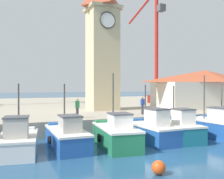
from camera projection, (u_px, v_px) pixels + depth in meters
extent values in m
plane|color=navy|center=(158.00, 157.00, 13.91)|extent=(300.00, 300.00, 0.00)
cube|color=#A89E89|center=(60.00, 107.00, 39.26)|extent=(120.00, 40.00, 1.20)
cube|color=silver|center=(18.00, 145.00, 14.64)|extent=(2.52, 4.39, 0.96)
cube|color=silver|center=(21.00, 129.00, 16.40)|extent=(1.75, 0.82, 0.24)
cube|color=silver|center=(18.00, 136.00, 14.63)|extent=(2.59, 4.45, 0.12)
cube|color=#B2ADA3|center=(16.00, 128.00, 13.92)|extent=(1.35, 1.40, 1.04)
cube|color=#4C4C51|center=(16.00, 117.00, 13.91)|extent=(1.44, 1.49, 0.08)
cylinder|color=#4C4742|center=(19.00, 108.00, 15.11)|extent=(0.10, 0.10, 2.88)
cube|color=#2356A8|center=(67.00, 139.00, 16.10)|extent=(1.86, 5.08, 1.03)
cube|color=#2356A8|center=(59.00, 124.00, 18.21)|extent=(1.56, 0.61, 0.24)
cube|color=silver|center=(67.00, 130.00, 16.09)|extent=(1.92, 5.14, 0.12)
cube|color=#B2ADA3|center=(70.00, 124.00, 15.27)|extent=(1.11, 1.53, 0.88)
cube|color=#4C4C51|center=(70.00, 116.00, 15.26)|extent=(1.19, 1.61, 0.08)
cylinder|color=#4C4742|center=(64.00, 106.00, 16.66)|extent=(0.10, 0.10, 2.80)
torus|color=black|center=(50.00, 140.00, 15.96)|extent=(0.12, 0.52, 0.52)
cube|color=#237A4C|center=(116.00, 138.00, 16.28)|extent=(2.35, 4.85, 1.19)
cube|color=#237A4C|center=(107.00, 122.00, 18.28)|extent=(1.66, 0.75, 0.24)
cube|color=silver|center=(116.00, 127.00, 16.28)|extent=(2.41, 4.91, 0.12)
cube|color=silver|center=(120.00, 121.00, 15.48)|extent=(1.27, 1.51, 0.83)
cube|color=#4C4C51|center=(120.00, 114.00, 15.48)|extent=(1.36, 1.60, 0.08)
cylinder|color=#4C4742|center=(113.00, 99.00, 16.81)|extent=(0.10, 0.10, 3.33)
torus|color=black|center=(99.00, 138.00, 16.22)|extent=(0.17, 0.53, 0.52)
cube|color=#2356A8|center=(150.00, 134.00, 17.88)|extent=(2.06, 4.80, 1.09)
cube|color=#2356A8|center=(134.00, 120.00, 19.77)|extent=(1.57, 0.68, 0.24)
cube|color=silver|center=(150.00, 125.00, 17.87)|extent=(2.12, 4.86, 0.12)
cube|color=silver|center=(157.00, 118.00, 17.11)|extent=(1.16, 1.47, 1.07)
cube|color=#4C4C51|center=(157.00, 109.00, 17.11)|extent=(1.25, 1.55, 0.08)
cylinder|color=#4C4742|center=(145.00, 104.00, 18.38)|extent=(0.10, 0.10, 2.69)
torus|color=black|center=(136.00, 134.00, 17.67)|extent=(0.15, 0.53, 0.52)
cube|color=#196B7F|center=(177.00, 132.00, 18.45)|extent=(2.23, 4.52, 1.11)
cube|color=#196B7F|center=(165.00, 119.00, 20.30)|extent=(1.58, 0.75, 0.24)
cube|color=silver|center=(177.00, 123.00, 18.45)|extent=(2.30, 4.59, 0.12)
cube|color=silver|center=(183.00, 117.00, 17.71)|extent=(1.20, 1.41, 0.98)
cube|color=#4C4C51|center=(183.00, 109.00, 17.70)|extent=(1.29, 1.50, 0.08)
cylinder|color=#4C4742|center=(174.00, 104.00, 18.95)|extent=(0.10, 0.10, 2.60)
torus|color=black|center=(163.00, 132.00, 18.39)|extent=(0.17, 0.53, 0.52)
cube|color=#2356A8|center=(211.00, 129.00, 19.75)|extent=(2.38, 5.16, 1.17)
cube|color=#2356A8|center=(189.00, 116.00, 21.70)|extent=(1.59, 0.78, 0.24)
cube|color=silver|center=(211.00, 120.00, 19.74)|extent=(2.45, 5.22, 0.12)
cube|color=beige|center=(220.00, 115.00, 18.97)|extent=(1.25, 1.61, 0.92)
cube|color=#4C4C51|center=(220.00, 108.00, 18.96)|extent=(1.34, 1.70, 0.08)
cylinder|color=#4C4742|center=(204.00, 97.00, 20.26)|extent=(0.10, 0.10, 3.35)
torus|color=black|center=(199.00, 129.00, 19.49)|extent=(0.18, 0.53, 0.52)
cube|color=#2356A8|center=(211.00, 116.00, 22.50)|extent=(1.53, 0.64, 0.24)
cylinder|color=#4C4742|center=(222.00, 102.00, 21.31)|extent=(0.10, 0.10, 2.54)
torus|color=black|center=(215.00, 127.00, 20.71)|extent=(0.13, 0.52, 0.52)
cube|color=beige|center=(102.00, 60.00, 28.65)|extent=(2.99, 2.99, 10.88)
cube|color=tan|center=(102.00, 9.00, 28.57)|extent=(3.49, 3.49, 0.30)
cylinder|color=white|center=(108.00, 20.00, 27.15)|extent=(1.64, 0.12, 1.64)
torus|color=#332D23|center=(108.00, 20.00, 27.12)|extent=(1.76, 0.12, 1.76)
cube|color=silver|center=(205.00, 95.00, 31.63)|extent=(12.41, 5.02, 3.04)
pyramid|color=#B25133|center=(205.00, 76.00, 31.61)|extent=(12.81, 5.42, 1.48)
cube|color=maroon|center=(156.00, 99.00, 40.42)|extent=(2.00, 2.00, 1.20)
cylinder|color=red|center=(156.00, 45.00, 40.31)|extent=(0.56, 0.56, 15.51)
cylinder|color=red|center=(142.00, 8.00, 44.64)|extent=(0.37, 9.64, 3.35)
cube|color=#4C4C4C|center=(161.00, 8.00, 39.01)|extent=(1.00, 1.00, 1.00)
sphere|color=#E54C19|center=(159.00, 168.00, 11.21)|extent=(0.61, 0.61, 0.61)
cylinder|color=#33333D|center=(142.00, 110.00, 24.14)|extent=(0.22, 0.22, 0.85)
cube|color=#2D4CA5|center=(143.00, 102.00, 24.13)|extent=(0.34, 0.22, 0.56)
sphere|color=#9E7051|center=(143.00, 98.00, 24.13)|extent=(0.20, 0.20, 0.20)
cylinder|color=#33333D|center=(77.00, 113.00, 21.25)|extent=(0.22, 0.22, 0.85)
cube|color=#338C4C|center=(77.00, 104.00, 21.24)|extent=(0.34, 0.22, 0.56)
sphere|color=tan|center=(77.00, 99.00, 21.24)|extent=(0.20, 0.20, 0.20)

